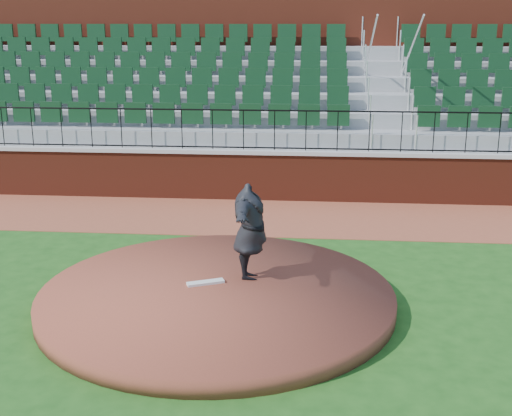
% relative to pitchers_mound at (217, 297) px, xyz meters
% --- Properties ---
extents(ground, '(90.00, 90.00, 0.00)m').
position_rel_pitchers_mound_xyz_m(ground, '(0.53, -0.28, -0.12)').
color(ground, '#1B4C15').
rests_on(ground, ground).
extents(warning_track, '(34.00, 3.20, 0.01)m').
position_rel_pitchers_mound_xyz_m(warning_track, '(0.53, 5.12, -0.12)').
color(warning_track, brown).
rests_on(warning_track, ground).
extents(field_wall, '(34.00, 0.35, 1.20)m').
position_rel_pitchers_mound_xyz_m(field_wall, '(0.53, 6.72, 0.47)').
color(field_wall, maroon).
rests_on(field_wall, ground).
extents(wall_cap, '(34.00, 0.45, 0.10)m').
position_rel_pitchers_mound_xyz_m(wall_cap, '(0.53, 6.72, 1.12)').
color(wall_cap, '#B7B7B7').
rests_on(wall_cap, field_wall).
extents(wall_railing, '(34.00, 0.05, 1.00)m').
position_rel_pitchers_mound_xyz_m(wall_railing, '(0.53, 6.72, 1.67)').
color(wall_railing, black).
rests_on(wall_railing, wall_cap).
extents(seating_stands, '(34.00, 5.10, 4.60)m').
position_rel_pitchers_mound_xyz_m(seating_stands, '(0.53, 9.45, 2.18)').
color(seating_stands, gray).
rests_on(seating_stands, ground).
extents(concourse_wall, '(34.00, 0.50, 5.50)m').
position_rel_pitchers_mound_xyz_m(concourse_wall, '(0.53, 12.25, 2.62)').
color(concourse_wall, maroon).
rests_on(concourse_wall, ground).
extents(pitchers_mound, '(5.74, 5.74, 0.25)m').
position_rel_pitchers_mound_xyz_m(pitchers_mound, '(0.00, 0.00, 0.00)').
color(pitchers_mound, brown).
rests_on(pitchers_mound, ground).
extents(pitching_rubber, '(0.63, 0.39, 0.04)m').
position_rel_pitchers_mound_xyz_m(pitching_rubber, '(-0.22, 0.24, 0.15)').
color(pitching_rubber, silver).
rests_on(pitching_rubber, pitchers_mound).
extents(pitcher, '(0.63, 2.05, 1.65)m').
position_rel_pitchers_mound_xyz_m(pitcher, '(0.49, 0.56, 0.95)').
color(pitcher, black).
rests_on(pitcher, pitchers_mound).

